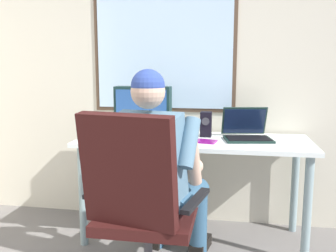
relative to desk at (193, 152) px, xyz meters
name	(u,v)px	position (x,y,z in m)	size (l,w,h in m)	color
wall_rear	(188,66)	(-0.09, 0.38, 0.62)	(4.61, 0.08, 2.55)	beige
desk	(193,152)	(0.00, 0.00, 0.00)	(1.66, 0.63, 0.76)	#80989B
office_chair	(138,198)	(-0.21, -0.80, -0.08)	(0.68, 0.65, 1.05)	black
person_seated	(158,171)	(-0.16, -0.53, 0.00)	(0.60, 0.85, 1.26)	#2F536F
crt_monitor	(143,109)	(-0.39, 0.04, 0.30)	(0.42, 0.21, 0.37)	beige
laptop	(246,131)	(0.37, 0.07, 0.16)	(0.38, 0.37, 0.22)	black
wine_glass	(178,127)	(-0.09, -0.15, 0.21)	(0.09, 0.09, 0.15)	silver
desk_speaker	(206,124)	(0.08, 0.11, 0.19)	(0.08, 0.09, 0.19)	black
cd_case	(206,141)	(0.10, -0.11, 0.10)	(0.16, 0.15, 0.01)	#81127B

